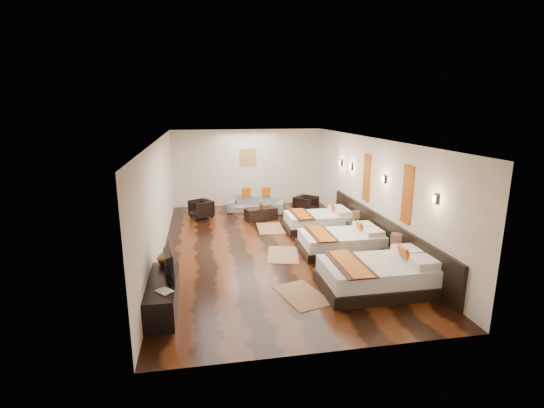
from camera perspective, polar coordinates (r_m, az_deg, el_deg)
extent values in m
cube|color=black|center=(10.54, -0.22, -6.08)|extent=(5.50, 9.50, 0.01)
cube|color=white|center=(9.95, -0.24, 9.28)|extent=(5.50, 9.50, 0.01)
cube|color=silver|center=(14.78, -3.46, 5.24)|extent=(5.50, 0.01, 2.80)
cube|color=silver|center=(10.05, -15.86, 0.73)|extent=(0.01, 9.50, 2.80)
cube|color=silver|center=(10.96, 14.08, 1.88)|extent=(0.01, 9.50, 2.80)
cube|color=black|center=(10.48, 15.36, -4.11)|extent=(0.08, 6.60, 0.90)
cube|color=black|center=(8.41, 14.85, -10.96)|extent=(2.29, 1.42, 0.24)
cube|color=white|center=(8.30, 14.97, -9.18)|extent=(2.18, 1.31, 0.33)
cube|color=#B8520D|center=(8.44, 18.47, -6.91)|extent=(0.17, 0.35, 0.35)
cube|color=#38190F|center=(8.01, 11.11, -8.47)|extent=(0.60, 1.44, 0.02)
cube|color=#B8520D|center=(8.00, 11.12, -8.37)|extent=(0.41, 1.44, 0.02)
cube|color=black|center=(10.22, 9.85, -6.28)|extent=(2.06, 1.28, 0.22)
cube|color=white|center=(10.14, 9.91, -4.93)|extent=(1.96, 1.18, 0.29)
cube|color=#B8520D|center=(10.24, 12.56, -3.32)|extent=(0.15, 0.31, 0.32)
cube|color=#38190F|center=(9.92, 7.01, -4.28)|extent=(0.54, 1.30, 0.02)
cube|color=#B8520D|center=(9.92, 7.01, -4.20)|extent=(0.37, 1.30, 0.02)
cube|color=black|center=(12.01, 6.62, -3.15)|extent=(1.97, 1.22, 0.21)
cube|color=white|center=(11.95, 6.65, -2.02)|extent=(1.88, 1.13, 0.28)
cube|color=#B8520D|center=(12.02, 8.83, -0.74)|extent=(0.15, 0.30, 0.30)
cube|color=#38190F|center=(11.77, 4.26, -1.45)|extent=(0.52, 1.24, 0.02)
cube|color=#B8520D|center=(11.77, 4.26, -1.38)|extent=(0.36, 1.24, 0.02)
cube|color=black|center=(9.35, 17.17, -7.75)|extent=(0.44, 0.44, 0.49)
cylinder|color=black|center=(9.24, 17.32, -5.78)|extent=(0.08, 0.08, 0.19)
cylinder|color=#3F2619|center=(9.18, 17.40, -4.75)|extent=(0.23, 0.23, 0.21)
cube|color=black|center=(11.32, 11.89, -3.79)|extent=(0.40, 0.40, 0.44)
cylinder|color=black|center=(11.23, 11.97, -2.28)|extent=(0.07, 0.07, 0.18)
cylinder|color=#3F2619|center=(11.19, 12.01, -1.50)|extent=(0.21, 0.21, 0.19)
cube|color=#926E4A|center=(7.96, 4.28, -12.91)|extent=(1.04, 1.36, 0.01)
cube|color=#926E4A|center=(9.95, 1.59, -7.27)|extent=(0.98, 1.33, 0.01)
cube|color=#926E4A|center=(12.05, -0.23, -3.49)|extent=(0.79, 1.22, 0.01)
cube|color=black|center=(7.62, -15.41, -12.42)|extent=(0.50, 1.80, 0.55)
imported|color=black|center=(7.55, -15.18, -8.13)|extent=(0.26, 0.95, 0.54)
imported|color=black|center=(7.00, -15.93, -12.25)|extent=(0.34, 0.35, 0.03)
imported|color=brown|center=(8.16, -15.15, -7.30)|extent=(0.33, 0.33, 0.32)
imported|color=gray|center=(13.89, -2.28, 0.02)|extent=(2.08, 1.28, 0.57)
imported|color=black|center=(13.32, -10.16, -0.70)|extent=(0.90, 0.89, 0.61)
imported|color=black|center=(13.60, 4.92, -0.17)|extent=(0.98, 0.98, 0.64)
cube|color=black|center=(12.90, -1.62, -1.43)|extent=(1.09, 0.73, 0.40)
imported|color=#2A581D|center=(12.76, -1.51, -0.09)|extent=(0.26, 0.24, 0.25)
cube|color=#D86014|center=(9.23, 18.87, 1.29)|extent=(0.04, 0.40, 1.30)
cube|color=#D86014|center=(11.17, 13.45, 3.70)|extent=(0.04, 0.40, 1.30)
cube|color=black|center=(8.27, 22.47, 0.67)|extent=(0.06, 0.12, 0.18)
cube|color=#FFD18C|center=(8.26, 22.29, 0.67)|extent=(0.02, 0.10, 0.14)
cube|color=black|center=(10.15, 15.86, 3.44)|extent=(0.06, 0.12, 0.18)
cube|color=#FFD18C|center=(10.14, 15.70, 3.44)|extent=(0.02, 0.10, 0.14)
cube|color=black|center=(12.14, 11.34, 5.30)|extent=(0.06, 0.12, 0.18)
cube|color=#FFD18C|center=(12.13, 11.20, 5.30)|extent=(0.02, 0.10, 0.14)
cube|color=black|center=(12.97, 9.88, 5.89)|extent=(0.06, 0.12, 0.18)
cube|color=#FFD18C|center=(12.96, 9.76, 5.89)|extent=(0.02, 0.10, 0.14)
cube|color=#AD873F|center=(14.70, -3.48, 6.77)|extent=(0.60, 0.04, 0.60)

